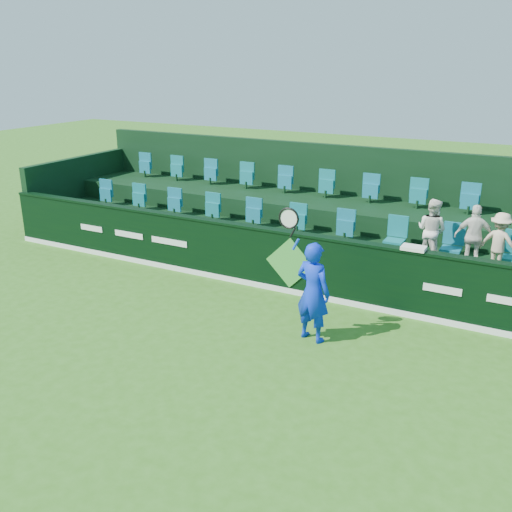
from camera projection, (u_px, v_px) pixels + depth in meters
The scene contains 12 objects.
ground at pixel (185, 380), 8.89m from camera, with size 60.00×60.00×0.00m, color #316818.
sponsor_hoarding at pixel (292, 262), 12.01m from camera, with size 16.00×0.25×1.35m.
stand_tier_front at pixel (312, 259), 13.02m from camera, with size 16.00×2.00×0.80m, color black.
stand_tier_back at pixel (341, 228), 14.52m from camera, with size 16.00×1.80×1.30m, color black.
stand_rear at pixel (348, 203), 14.70m from camera, with size 16.00×4.10×2.60m.
seat_row_front at pixel (320, 226), 13.12m from camera, with size 13.50×0.50×0.60m, color #156C81.
seat_row_back at pixel (347, 189), 14.46m from camera, with size 13.50×0.50×0.60m, color #156C81.
tennis_player at pixel (313, 291), 9.89m from camera, with size 1.06×0.56×2.45m.
spectator_left at pixel (432, 230), 11.55m from camera, with size 0.63×0.49×1.30m, color white.
spectator_middle at pixel (474, 236), 11.19m from camera, with size 0.75×0.31×1.27m, color white.
spectator_right at pixel (499, 242), 11.00m from camera, with size 0.76×0.44×1.17m, color beige.
towel at pixel (414, 248), 10.67m from camera, with size 0.44×0.29×0.07m, color white.
Camera 1 is at (4.62, -6.34, 4.74)m, focal length 40.00 mm.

